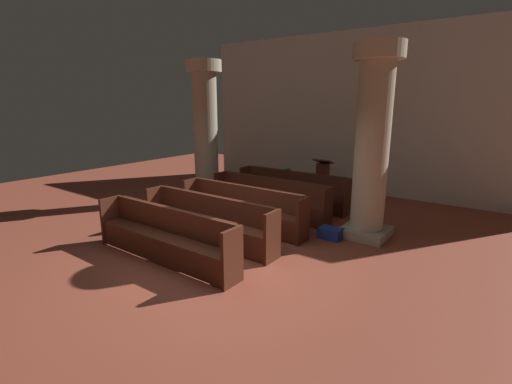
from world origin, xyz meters
TOP-DOWN VIEW (x-y plane):
  - ground_plane at (0.00, 0.00)m, footprint 19.20×19.20m
  - back_wall at (0.00, 6.08)m, footprint 10.00×0.16m
  - pew_row_0 at (-0.61, 3.58)m, footprint 3.00×0.46m
  - pew_row_1 at (-0.61, 2.55)m, footprint 3.00×0.46m
  - pew_row_2 at (-0.61, 1.53)m, footprint 3.00×0.47m
  - pew_row_3 at (-0.61, 0.51)m, footprint 3.00×0.46m
  - pew_row_4 at (-0.61, -0.52)m, footprint 3.00×0.46m
  - pillar_aisle_side at (1.70, 2.55)m, footprint 0.91×0.91m
  - pillar_far_side at (-2.86, 2.86)m, footprint 0.91×0.91m
  - lectern at (-0.37, 4.80)m, footprint 0.48×0.45m
  - hymn_book at (-0.88, 3.76)m, footprint 0.13×0.19m
  - kneeler_box_blue at (1.19, 2.04)m, footprint 0.43×0.32m

SIDE VIEW (x-z plane):
  - ground_plane at x=0.00m, z-range 0.00..0.00m
  - kneeler_box_blue at x=1.19m, z-range 0.00..0.21m
  - lectern at x=-0.37m, z-range -0.09..0.99m
  - pew_row_0 at x=-0.61m, z-range 0.03..0.89m
  - pew_row_1 at x=-0.61m, z-range 0.03..0.89m
  - pew_row_2 at x=-0.61m, z-range 0.03..0.89m
  - pew_row_3 at x=-0.61m, z-range 0.03..0.89m
  - pew_row_4 at x=-0.61m, z-range 0.03..0.89m
  - hymn_book at x=-0.88m, z-range 0.86..0.89m
  - pillar_aisle_side at x=1.70m, z-range 0.07..3.68m
  - pillar_far_side at x=-2.86m, z-range 0.07..3.68m
  - back_wall at x=0.00m, z-range 0.00..4.50m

